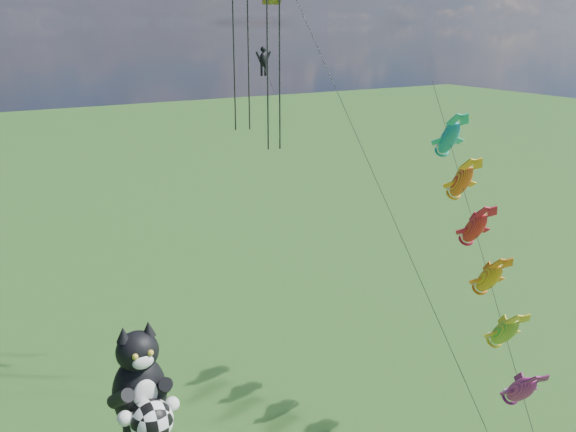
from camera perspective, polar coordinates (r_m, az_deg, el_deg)
cat_kite_rig at (r=24.15m, az=-12.84°, el=-14.95°), size 2.40×4.08×10.21m
fish_windsock_rig at (r=32.09m, az=16.85°, el=-3.18°), size 5.35×15.12×17.18m
parafoil_rig at (r=33.78m, az=-1.77°, el=14.00°), size 5.97×16.77×27.79m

